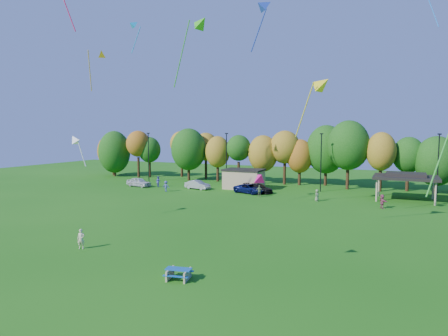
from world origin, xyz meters
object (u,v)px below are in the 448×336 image
at_px(car_a, 139,182).
at_px(car_b, 198,185).
at_px(car_c, 249,189).
at_px(car_d, 258,188).
at_px(kite_flyer, 81,239).
at_px(picnic_table, 179,273).

height_order(car_a, car_b, car_a).
distance_m(car_a, car_c, 19.73).
distance_m(car_a, car_d, 20.89).
distance_m(kite_flyer, car_c, 32.47).
height_order(kite_flyer, car_b, kite_flyer).
height_order(picnic_table, car_d, car_d).
height_order(picnic_table, car_c, car_c).
relative_size(car_a, car_b, 1.04).
bearing_deg(kite_flyer, car_b, 77.99).
bearing_deg(car_a, picnic_table, -133.32).
bearing_deg(picnic_table, car_c, 92.71).
bearing_deg(car_c, car_a, 111.00).
xyz_separation_m(car_b, car_c, (9.24, -0.61, -0.01)).
relative_size(kite_flyer, car_d, 0.33).
relative_size(car_b, car_c, 0.86).
relative_size(picnic_table, car_b, 0.43).
relative_size(picnic_table, car_c, 0.37).
height_order(car_a, car_d, car_a).
xyz_separation_m(kite_flyer, car_a, (-17.55, 31.49, -0.04)).
xyz_separation_m(car_c, car_d, (1.09, 0.96, 0.00)).
xyz_separation_m(picnic_table, car_c, (-8.37, 34.90, 0.29)).
height_order(car_a, car_c, car_a).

